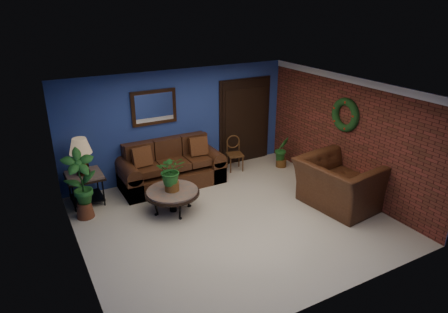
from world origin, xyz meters
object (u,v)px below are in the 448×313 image
coffee_table (172,193)px  armchair (339,184)px  side_chair (234,151)px  end_table (85,181)px  sofa (171,170)px  table_lamp (81,152)px

coffee_table → armchair: size_ratio=0.71×
side_chair → armchair: armchair is taller
end_table → side_chair: size_ratio=0.85×
end_table → coffee_table: bearing=-39.4°
sofa → armchair: size_ratio=1.51×
table_lamp → armchair: bearing=-30.1°
end_table → side_chair: side_chair is taller
coffee_table → side_chair: size_ratio=1.26×
coffee_table → end_table: 1.85m
table_lamp → side_chair: 3.60m
coffee_table → end_table: end_table is taller
coffee_table → sofa: bearing=70.1°
sofa → coffee_table: sofa is taller
sofa → side_chair: (1.68, 0.03, 0.14)m
coffee_table → table_lamp: table_lamp is taller
table_lamp → armchair: (4.45, -2.58, -0.64)m
side_chair → end_table: bearing=-165.9°
end_table → table_lamp: (0.00, -0.00, 0.63)m
table_lamp → side_chair: size_ratio=0.86×
end_table → armchair: (4.45, -2.58, -0.01)m
sofa → end_table: sofa is taller
side_chair → armchair: (0.91, -2.64, 0.01)m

